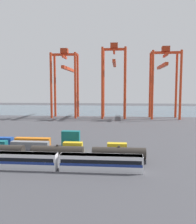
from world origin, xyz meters
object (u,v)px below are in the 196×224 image
at_px(shipping_container_5, 117,147).
at_px(gantry_crane_east, 164,75).
at_px(shipping_container_9, 71,142).
at_px(gantry_crane_west, 66,76).
at_px(gantry_crane_central, 114,73).
at_px(passenger_train, 17,160).
at_px(freight_tank_row, 28,152).

relative_size(shipping_container_5, gantry_crane_east, 0.13).
distance_m(shipping_container_9, gantry_crane_east, 99.32).
distance_m(gantry_crane_west, gantry_crane_central, 33.12).
bearing_deg(shipping_container_9, passenger_train, -109.30).
height_order(passenger_train, shipping_container_5, passenger_train).
height_order(freight_tank_row, shipping_container_9, freight_tank_row).
xyz_separation_m(shipping_container_9, gantry_crane_west, (-20.42, 84.71, 26.89)).
distance_m(shipping_container_5, gantry_crane_central, 94.16).
relative_size(freight_tank_row, shipping_container_5, 10.53).
bearing_deg(gantry_crane_central, shipping_container_9, -98.56).
relative_size(passenger_train, freight_tank_row, 0.95).
bearing_deg(gantry_crane_east, gantry_crane_west, 179.24).
bearing_deg(shipping_container_5, passenger_train, -142.68).
xyz_separation_m(passenger_train, shipping_container_9, (8.37, 23.89, -0.84)).
bearing_deg(shipping_container_9, gantry_crane_west, 103.55).
bearing_deg(passenger_train, shipping_container_9, 70.70).
bearing_deg(freight_tank_row, shipping_container_5, 24.80).
xyz_separation_m(passenger_train, shipping_container_5, (24.03, 18.31, -0.84)).
xyz_separation_m(passenger_train, gantry_crane_west, (-12.05, 108.61, 26.05)).
xyz_separation_m(shipping_container_5, gantry_crane_east, (30.06, 89.42, 27.31)).
bearing_deg(gantry_crane_central, shipping_container_5, -88.08).
relative_size(passenger_train, gantry_crane_east, 1.30).
relative_size(gantry_crane_central, gantry_crane_east, 1.05).
bearing_deg(gantry_crane_west, gantry_crane_east, -0.76).
height_order(passenger_train, gantry_crane_east, gantry_crane_east).
relative_size(shipping_container_5, gantry_crane_west, 0.13).
bearing_deg(gantry_crane_east, freight_tank_row, -118.34).
xyz_separation_m(freight_tank_row, shipping_container_5, (24.21, 11.18, -0.78)).
xyz_separation_m(freight_tank_row, gantry_crane_east, (54.27, 100.61, 26.52)).
distance_m(passenger_train, shipping_container_9, 25.33).
relative_size(freight_tank_row, gantry_crane_west, 1.38).
xyz_separation_m(freight_tank_row, gantry_crane_west, (-11.87, 101.48, 26.11)).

